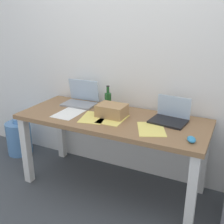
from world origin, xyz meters
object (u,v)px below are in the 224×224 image
object	(u,v)px
desk	(112,128)
computer_mouse	(191,139)
laptop_right	(170,117)
cardboard_box	(112,110)
water_cooler_jug	(19,138)
laptop_left	(81,99)
beer_bottle	(108,100)

from	to	relation	value
desk	computer_mouse	xyz separation A→B (m)	(0.73, -0.19, 0.12)
laptop_right	desk	bearing A→B (deg)	-165.03
cardboard_box	water_cooler_jug	world-z (taller)	cardboard_box
water_cooler_jug	laptop_right	bearing A→B (deg)	0.31
desk	laptop_left	world-z (taller)	laptop_left
desk	cardboard_box	size ratio (longest dim) A/B	6.70
laptop_right	water_cooler_jug	world-z (taller)	laptop_right
laptop_left	beer_bottle	xyz separation A→B (m)	(0.31, 0.01, 0.03)
beer_bottle	cardboard_box	bearing A→B (deg)	-54.55
laptop_right	cardboard_box	distance (m)	0.51
laptop_left	laptop_right	size ratio (longest dim) A/B	1.06
desk	beer_bottle	world-z (taller)	beer_bottle
laptop_right	beer_bottle	size ratio (longest dim) A/B	1.42
laptop_right	cardboard_box	world-z (taller)	laptop_right
beer_bottle	laptop_left	bearing A→B (deg)	-178.77
laptop_right	computer_mouse	distance (m)	0.40
beer_bottle	cardboard_box	world-z (taller)	beer_bottle
laptop_left	water_cooler_jug	distance (m)	1.03
desk	laptop_left	bearing A→B (deg)	156.19
cardboard_box	laptop_left	bearing A→B (deg)	158.09
laptop_left	computer_mouse	size ratio (longest dim) A/B	3.39
cardboard_box	water_cooler_jug	xyz separation A→B (m)	(-1.28, 0.10, -0.58)
laptop_right	computer_mouse	world-z (taller)	laptop_right
beer_bottle	cardboard_box	xyz separation A→B (m)	(0.13, -0.18, -0.03)
computer_mouse	beer_bottle	bearing A→B (deg)	136.88
laptop_right	water_cooler_jug	bearing A→B (deg)	-179.69
laptop_right	water_cooler_jug	distance (m)	1.87
desk	beer_bottle	bearing A→B (deg)	125.00
desk	beer_bottle	size ratio (longest dim) A/B	7.51
beer_bottle	computer_mouse	size ratio (longest dim) A/B	2.26
laptop_left	laptop_right	bearing A→B (deg)	-4.14
laptop_right	cardboard_box	bearing A→B (deg)	-167.93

